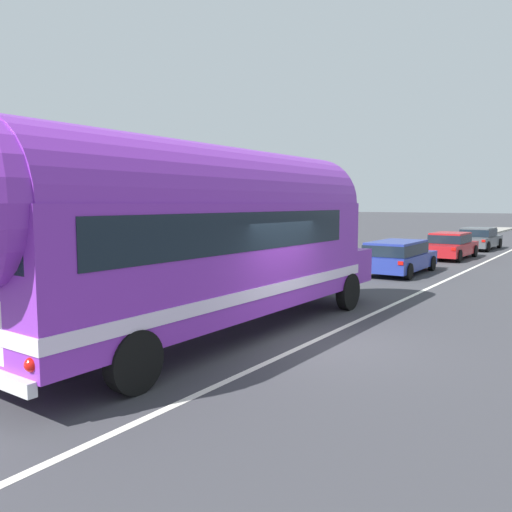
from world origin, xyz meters
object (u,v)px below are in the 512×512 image
object	(u,v)px
painted_bus	(199,232)
car_third	(479,238)
car_second	(450,244)
car_lead	(398,255)

from	to	relation	value
painted_bus	car_third	distance (m)	26.45
car_second	car_third	world-z (taller)	same
car_third	car_lead	bearing A→B (deg)	-91.16
car_second	painted_bus	bearing A→B (deg)	-90.28
painted_bus	car_third	size ratio (longest dim) A/B	2.58
car_lead	car_third	bearing A→B (deg)	88.84
painted_bus	car_lead	world-z (taller)	painted_bus
car_second	car_third	xyz separation A→B (m)	(0.06, 6.60, -0.00)
painted_bus	car_third	world-z (taller)	painted_bus
car_lead	car_second	size ratio (longest dim) A/B	0.99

